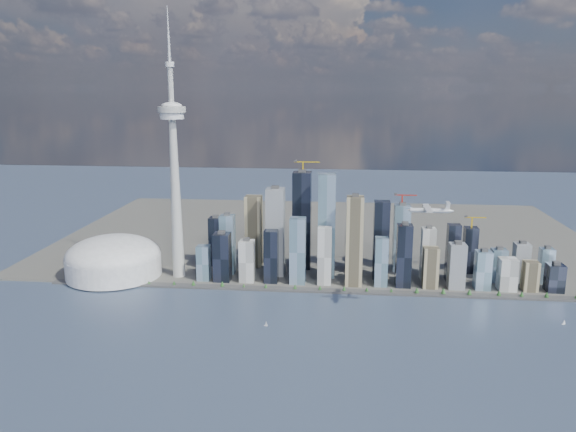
# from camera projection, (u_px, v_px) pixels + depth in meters

# --- Properties ---
(ground) EXTENTS (4000.00, 4000.00, 0.00)m
(ground) POSITION_uv_depth(u_px,v_px,m) (310.00, 347.00, 878.60)
(ground) COLOR #324159
(ground) RESTS_ON ground
(seawall) EXTENTS (1100.00, 22.00, 4.00)m
(seawall) POSITION_uv_depth(u_px,v_px,m) (317.00, 291.00, 1120.78)
(seawall) COLOR #383838
(seawall) RESTS_ON ground
(land) EXTENTS (1400.00, 900.00, 3.00)m
(land) POSITION_uv_depth(u_px,v_px,m) (325.00, 234.00, 1557.62)
(land) COLOR #4C4C47
(land) RESTS_ON ground
(shoreline_trees) EXTENTS (960.53, 7.20, 8.80)m
(shoreline_trees) POSITION_uv_depth(u_px,v_px,m) (317.00, 287.00, 1119.28)
(shoreline_trees) COLOR #3F2D1E
(shoreline_trees) RESTS_ON seawall
(skyscraper_cluster) EXTENTS (736.00, 142.00, 242.35)m
(skyscraper_cluster) POSITION_uv_depth(u_px,v_px,m) (348.00, 244.00, 1183.23)
(skyscraper_cluster) COLOR black
(skyscraper_cluster) RESTS_ON land
(needle_tower) EXTENTS (56.00, 56.00, 550.50)m
(needle_tower) POSITION_uv_depth(u_px,v_px,m) (174.00, 168.00, 1155.69)
(needle_tower) COLOR #ADADA7
(needle_tower) RESTS_ON land
(dome_stadium) EXTENTS (200.00, 200.00, 86.00)m
(dome_stadium) POSITION_uv_depth(u_px,v_px,m) (114.00, 259.00, 1202.81)
(dome_stadium) COLOR silver
(dome_stadium) RESTS_ON land
(airplane) EXTENTS (76.89, 67.90, 18.78)m
(airplane) POSITION_uv_depth(u_px,v_px,m) (430.00, 210.00, 935.98)
(airplane) COLOR silver
(airplane) RESTS_ON ground
(sailboat_west) EXTENTS (7.08, 3.86, 9.94)m
(sailboat_west) POSITION_uv_depth(u_px,v_px,m) (266.00, 324.00, 957.48)
(sailboat_west) COLOR white
(sailboat_west) RESTS_ON ground
(sailboat_east) EXTENTS (6.49, 2.68, 8.96)m
(sailboat_east) POSITION_uv_depth(u_px,v_px,m) (564.00, 323.00, 964.06)
(sailboat_east) COLOR white
(sailboat_east) RESTS_ON ground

